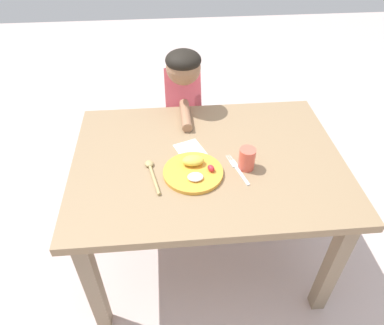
# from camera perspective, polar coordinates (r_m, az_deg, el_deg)

# --- Properties ---
(ground_plane) EXTENTS (8.00, 8.00, 0.00)m
(ground_plane) POSITION_cam_1_polar(r_m,az_deg,el_deg) (2.19, 1.98, -13.95)
(ground_plane) COLOR beige
(dining_table) EXTENTS (1.25, 0.91, 0.73)m
(dining_table) POSITION_cam_1_polar(r_m,az_deg,el_deg) (1.71, 2.47, -1.70)
(dining_table) COLOR #927655
(dining_table) RESTS_ON ground_plane
(plate) EXTENTS (0.26, 0.26, 0.06)m
(plate) POSITION_cam_1_polar(r_m,az_deg,el_deg) (1.56, 0.24, -1.31)
(plate) COLOR gold
(plate) RESTS_ON dining_table
(fork) EXTENTS (0.07, 0.21, 0.01)m
(fork) POSITION_cam_1_polar(r_m,az_deg,el_deg) (1.60, 7.37, -1.15)
(fork) COLOR silver
(fork) RESTS_ON dining_table
(spoon) EXTENTS (0.07, 0.22, 0.02)m
(spoon) POSITION_cam_1_polar(r_m,az_deg,el_deg) (1.57, -6.44, -1.57)
(spoon) COLOR tan
(spoon) RESTS_ON dining_table
(drinking_cup) EXTENTS (0.07, 0.07, 0.10)m
(drinking_cup) POSITION_cam_1_polar(r_m,az_deg,el_deg) (1.58, 8.80, 0.62)
(drinking_cup) COLOR #EB5D4A
(drinking_cup) RESTS_ON dining_table
(person) EXTENTS (0.21, 0.47, 1.05)m
(person) POSITION_cam_1_polar(r_m,az_deg,el_deg) (2.15, -1.41, 7.33)
(person) COLOR #325358
(person) RESTS_ON ground_plane
(napkin) EXTENTS (0.16, 0.18, 0.00)m
(napkin) POSITION_cam_1_polar(r_m,az_deg,el_deg) (1.69, -0.22, 1.91)
(napkin) COLOR white
(napkin) RESTS_ON dining_table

